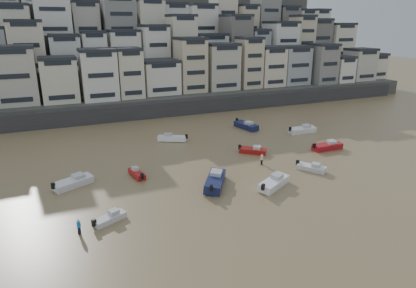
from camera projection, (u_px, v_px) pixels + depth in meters
name	position (u px, v px, depth m)	size (l,w,h in m)	color
harbor_wall	(165.00, 109.00, 87.34)	(140.00, 3.00, 3.50)	#38383A
hillside	(142.00, 49.00, 120.45)	(141.04, 66.00, 50.00)	#4C4C47
boat_a	(274.00, 181.00, 49.46)	(6.21, 2.03, 1.69)	white
boat_b	(312.00, 167.00, 55.00)	(4.60, 1.50, 1.25)	silver
boat_c	(215.00, 179.00, 49.80)	(7.27, 2.38, 1.98)	#161C45
boat_d	(327.00, 145.00, 64.28)	(6.05, 1.98, 1.65)	#A3141B
boat_e	(253.00, 150.00, 62.44)	(4.83, 1.58, 1.32)	maroon
boat_f	(137.00, 173.00, 53.06)	(4.21, 1.38, 1.15)	#A91514
boat_g	(302.00, 129.00, 74.07)	(6.18, 2.02, 1.68)	white
boat_h	(172.00, 137.00, 69.01)	(5.72, 1.87, 1.56)	white
boat_i	(246.00, 124.00, 77.13)	(6.56, 2.15, 1.79)	#151C44
boat_j	(110.00, 217.00, 40.89)	(4.14, 1.36, 1.13)	silver
boat_k	(73.00, 181.00, 49.63)	(5.84, 1.91, 1.59)	silver
person_blue	(79.00, 227.00, 38.37)	(0.44, 0.44, 1.74)	blue
person_pink	(262.00, 159.00, 57.41)	(0.44, 0.44, 1.74)	#EFA8AA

